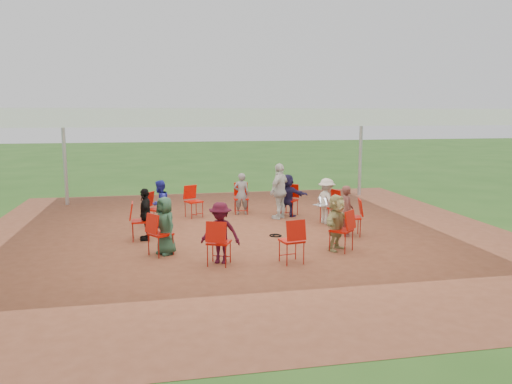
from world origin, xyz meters
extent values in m
plane|color=#254C17|center=(0.00, 0.00, 0.00)|extent=(80.00, 80.00, 0.00)
plane|color=brown|center=(0.00, 0.00, 0.01)|extent=(13.00, 13.00, 0.00)
cylinder|color=#B2B2B7|center=(-5.00, 5.00, 1.50)|extent=(0.12, 0.12, 3.00)
cylinder|color=#B2B2B7|center=(5.00, 5.00, 1.50)|extent=(0.12, 0.12, 3.00)
plane|color=white|center=(0.00, 0.00, 3.00)|extent=(10.30, 10.30, 0.00)
cube|color=white|center=(0.00, -5.15, 2.88)|extent=(10.30, 0.03, 0.24)
cube|color=white|center=(0.00, 5.15, 2.88)|extent=(10.30, 0.03, 0.24)
cube|color=white|center=(-5.15, 0.00, 2.88)|extent=(0.03, 10.30, 0.24)
cube|color=white|center=(5.15, 0.00, 2.88)|extent=(0.03, 10.30, 0.24)
imported|color=#BCB5A8|center=(2.29, 0.76, 0.61)|extent=(0.62, 0.87, 1.22)
imported|color=#221E46|center=(1.51, 1.87, 0.61)|extent=(1.14, 1.04, 1.22)
imported|color=slate|center=(0.26, 2.39, 0.61)|extent=(0.47, 0.34, 1.22)
imported|color=#23279F|center=(-2.07, 1.23, 0.61)|extent=(0.60, 0.68, 1.22)
imported|color=black|center=(-2.41, -0.08, 0.61)|extent=(0.39, 0.73, 1.22)
imported|color=#295038|center=(-1.98, -1.37, 0.61)|extent=(0.61, 0.68, 1.22)
imported|color=#3B0A19|center=(-0.92, -2.22, 0.61)|extent=(0.88, 0.66, 1.22)
imported|color=tan|center=(1.64, -1.77, 0.61)|extent=(1.11, 1.08, 1.22)
imported|color=brown|center=(2.33, -0.60, 0.61)|extent=(0.39, 0.50, 1.22)
imported|color=silver|center=(1.22, 1.62, 0.78)|extent=(0.98, 0.97, 1.56)
torus|color=black|center=(0.63, -0.31, 0.02)|extent=(0.36, 0.36, 0.03)
torus|color=black|center=(0.67, -0.35, 0.02)|extent=(0.29, 0.29, 0.03)
cube|color=#B7B7BC|center=(2.08, 0.69, 0.52)|extent=(0.32, 0.39, 0.02)
cube|color=#B7B7BC|center=(2.19, 0.72, 0.64)|extent=(0.17, 0.34, 0.21)
cube|color=#CCE0FF|center=(2.18, 0.72, 0.64)|extent=(0.14, 0.29, 0.18)
camera|label=1|loc=(-2.08, -11.69, 2.94)|focal=35.00mm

